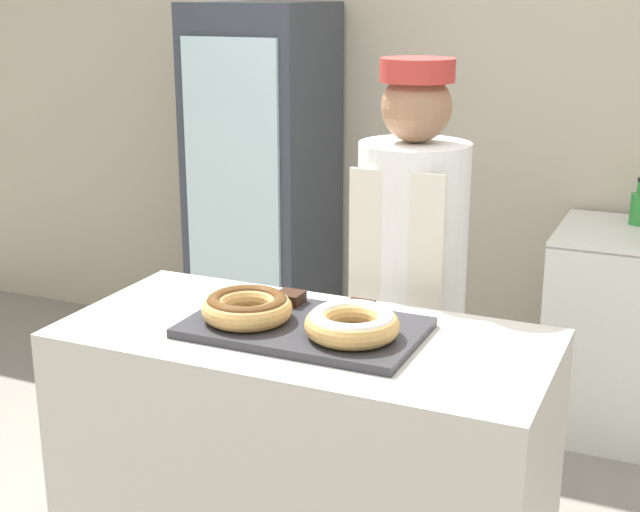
# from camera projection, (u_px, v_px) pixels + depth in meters

# --- Properties ---
(wall_back) EXTENTS (8.00, 0.06, 2.70)m
(wall_back) POSITION_uv_depth(u_px,v_px,m) (499.00, 98.00, 4.08)
(wall_back) COLOR #BCB29E
(wall_back) RESTS_ON ground_plane
(display_counter) EXTENTS (1.29, 0.61, 0.96)m
(display_counter) POSITION_uv_depth(u_px,v_px,m) (305.00, 494.00, 2.46)
(display_counter) COLOR beige
(display_counter) RESTS_ON ground_plane
(serving_tray) EXTENTS (0.61, 0.37, 0.02)m
(serving_tray) POSITION_uv_depth(u_px,v_px,m) (304.00, 328.00, 2.32)
(serving_tray) COLOR #2D2D33
(serving_tray) RESTS_ON display_counter
(donut_chocolate_glaze) EXTENTS (0.24, 0.24, 0.07)m
(donut_chocolate_glaze) POSITION_uv_depth(u_px,v_px,m) (247.00, 307.00, 2.33)
(donut_chocolate_glaze) COLOR tan
(donut_chocolate_glaze) RESTS_ON serving_tray
(donut_light_glaze) EXTENTS (0.24, 0.24, 0.07)m
(donut_light_glaze) POSITION_uv_depth(u_px,v_px,m) (352.00, 323.00, 2.22)
(donut_light_glaze) COLOR tan
(donut_light_glaze) RESTS_ON serving_tray
(brownie_back_left) EXTENTS (0.07, 0.07, 0.03)m
(brownie_back_left) POSITION_uv_depth(u_px,v_px,m) (290.00, 298.00, 2.46)
(brownie_back_left) COLOR black
(brownie_back_left) RESTS_ON serving_tray
(brownie_back_right) EXTENTS (0.07, 0.07, 0.03)m
(brownie_back_right) POSITION_uv_depth(u_px,v_px,m) (359.00, 308.00, 2.38)
(brownie_back_right) COLOR black
(brownie_back_right) RESTS_ON serving_tray
(baker_person) EXTENTS (0.34, 0.34, 1.63)m
(baker_person) POSITION_uv_depth(u_px,v_px,m) (410.00, 303.00, 2.83)
(baker_person) COLOR #4C4C51
(baker_person) RESTS_ON ground_plane
(beverage_fridge) EXTENTS (0.57, 0.62, 1.77)m
(beverage_fridge) POSITION_uv_depth(u_px,v_px,m) (264.00, 193.00, 4.28)
(beverage_fridge) COLOR #333842
(beverage_fridge) RESTS_ON ground_plane
(bottle_green) EXTENTS (0.08, 0.08, 0.20)m
(bottle_green) POSITION_uv_depth(u_px,v_px,m) (640.00, 207.00, 3.73)
(bottle_green) COLOR #2D8C38
(bottle_green) RESTS_ON chest_freezer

